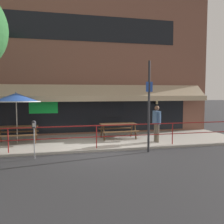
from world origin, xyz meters
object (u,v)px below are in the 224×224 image
object	(u,v)px
picnic_table_centre	(118,127)
parking_meter_near	(34,128)
picnic_table_left	(17,130)
pedestrian_walking	(157,122)
street_sign_pole	(149,106)
patio_umbrella_left	(16,98)

from	to	relation	value
picnic_table_centre	parking_meter_near	xyz separation A→B (m)	(-3.86, -2.68, 0.44)
picnic_table_left	parking_meter_near	distance (m)	2.87
pedestrian_walking	street_sign_pole	xyz separation A→B (m)	(-0.96, -1.41, 0.84)
patio_umbrella_left	picnic_table_centre	bearing A→B (deg)	1.33
pedestrian_walking	picnic_table_left	bearing A→B (deg)	169.07
picnic_table_centre	pedestrian_walking	distance (m)	2.00
picnic_table_centre	pedestrian_walking	size ratio (longest dim) A/B	1.05
pedestrian_walking	parking_meter_near	world-z (taller)	pedestrian_walking
picnic_table_centre	parking_meter_near	world-z (taller)	parking_meter_near
pedestrian_walking	street_sign_pole	bearing A→B (deg)	-124.22
patio_umbrella_left	street_sign_pole	bearing A→B (deg)	-25.14
patio_umbrella_left	street_sign_pole	world-z (taller)	street_sign_pole
street_sign_pole	patio_umbrella_left	bearing A→B (deg)	154.86
patio_umbrella_left	parking_meter_near	xyz separation A→B (m)	(0.93, -2.57, -1.03)
picnic_table_left	pedestrian_walking	bearing A→B (deg)	-10.93
picnic_table_left	parking_meter_near	xyz separation A→B (m)	(0.93, -2.68, 0.44)
picnic_table_centre	patio_umbrella_left	size ratio (longest dim) A/B	0.76
picnic_table_left	pedestrian_walking	size ratio (longest dim) A/B	1.05
picnic_table_left	parking_meter_near	world-z (taller)	parking_meter_near
parking_meter_near	street_sign_pole	distance (m)	4.50
parking_meter_near	patio_umbrella_left	bearing A→B (deg)	109.86
patio_umbrella_left	street_sign_pole	size ratio (longest dim) A/B	0.65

